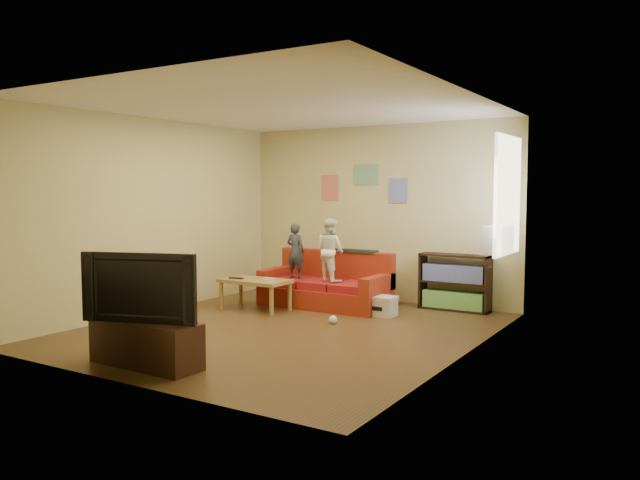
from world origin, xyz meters
The scene contains 17 objects.
room_shell centered at (0.00, 0.00, 1.35)m, with size 4.52×5.02×2.72m.
sofa centered at (-0.38, 1.63, 0.28)m, with size 1.88×0.87×0.83m.
child_a centered at (-0.83, 1.46, 0.81)m, with size 0.30×0.20×0.82m, color #2C323E.
child_b centered at (-0.23, 1.46, 0.85)m, with size 0.44×0.35×0.91m, color white.
coffee_table centered at (-1.09, 0.82, 0.38)m, with size 0.99×0.54×0.44m.
remote centered at (-1.34, 0.70, 0.46)m, with size 0.22×0.05×0.02m, color black.
game_controller centered at (-0.89, 0.87, 0.46)m, with size 0.15×0.04×0.03m, color white.
bookshelf centered at (1.33, 2.30, 0.36)m, with size 1.00×0.30×0.80m.
window centered at (2.22, 1.65, 1.64)m, with size 0.04×1.08×1.48m, color white.
ac_unit centered at (2.10, 1.65, 1.08)m, with size 0.28×0.55×0.35m, color #B7B2A3.
artwork_left centered at (-0.85, 2.48, 1.75)m, with size 0.30×0.01×0.40m, color #D87266.
artwork_center centered at (-0.20, 2.48, 1.95)m, with size 0.42×0.01×0.32m, color #72B27F.
artwork_right centered at (0.35, 2.48, 1.70)m, with size 0.30×0.01×0.38m, color #727FCC.
file_box centered at (0.62, 1.37, 0.14)m, with size 0.39×0.30×0.27m.
tv_stand centered at (-0.26, -2.01, 0.22)m, with size 1.19×0.40×0.45m, color #372016.
television centered at (-0.26, -2.01, 0.78)m, with size 1.17×0.15×0.67m, color black.
tissue centered at (0.33, 0.58, 0.06)m, with size 0.11×0.11×0.11m, color silver.
Camera 1 is at (4.29, -6.19, 1.71)m, focal length 35.00 mm.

